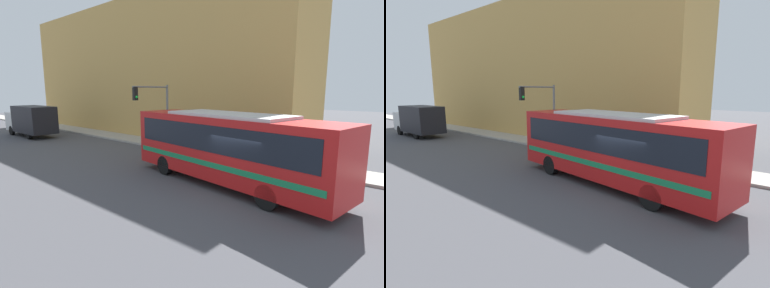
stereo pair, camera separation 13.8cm
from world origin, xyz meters
The scene contains 8 objects.
ground_plane centered at (0.00, 0.00, 0.00)m, with size 120.00×120.00×0.00m, color #47474C.
sidewalk centered at (5.73, 20.00, 0.07)m, with size 2.47×70.00×0.14m.
building_facade centered at (9.97, 17.67, 6.26)m, with size 6.00×33.35×12.52m.
city_bus centered at (0.53, 1.27, 1.91)m, with size 3.99×11.02×3.32m.
delivery_truck centered at (0.82, 23.77, 1.58)m, with size 2.24×6.78×2.88m.
fire_hydrant centered at (5.10, 2.11, 0.52)m, with size 0.27×0.36×0.76m.
traffic_light_pole centered at (4.04, 9.91, 3.32)m, with size 3.28×0.35×4.56m.
parking_meter centered at (5.10, 10.24, 1.04)m, with size 0.14×0.14×1.32m.
Camera 2 is at (-10.55, -6.31, 4.32)m, focal length 28.00 mm.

